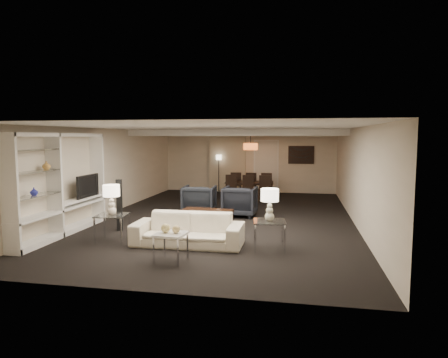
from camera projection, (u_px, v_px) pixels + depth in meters
floor at (224, 218)px, 11.20m from camera, size 11.00×11.00×0.00m
ceiling at (224, 128)px, 10.93m from camera, size 7.00×11.00×0.02m
wall_back at (249, 162)px, 16.44m from camera, size 7.00×0.02×2.50m
wall_front at (151, 208)px, 5.69m from camera, size 7.00×0.02×2.50m
wall_left at (107, 172)px, 11.72m from camera, size 0.02×11.00×2.50m
wall_right at (356, 176)px, 10.41m from camera, size 0.02×11.00×2.50m
ceiling_soffit at (242, 133)px, 14.36m from camera, size 7.00×4.00×0.20m
curtains at (227, 163)px, 16.53m from camera, size 1.50×0.12×2.40m
door at (266, 167)px, 16.30m from camera, size 0.90×0.05×2.10m
painting at (301, 155)px, 15.97m from camera, size 0.95×0.04×0.65m
media_unit at (61, 185)px, 9.16m from camera, size 0.38×3.40×2.35m
pendant_light at (251, 147)px, 14.36m from camera, size 0.52×0.52×0.24m
sofa at (188, 230)px, 8.34m from camera, size 2.30×0.92×0.67m
coffee_table at (206, 219)px, 9.91m from camera, size 1.33×0.87×0.45m
armchair_left at (199, 200)px, 11.66m from camera, size 0.97×0.99×0.85m
armchair_right at (240, 201)px, 11.44m from camera, size 0.94×0.97×0.85m
side_table_left at (112, 228)px, 8.66m from camera, size 0.70×0.70×0.59m
side_table_right at (269, 235)px, 8.02m from camera, size 0.71×0.71×0.59m
table_lamp_left at (112, 200)px, 8.60m from camera, size 0.39×0.39×0.65m
table_lamp_right at (270, 205)px, 7.96m from camera, size 0.37×0.37×0.65m
marble_table at (171, 247)px, 7.27m from camera, size 0.57×0.57×0.53m
gold_gourd_a at (166, 228)px, 7.25m from camera, size 0.17×0.17×0.17m
gold_gourd_b at (176, 229)px, 7.22m from camera, size 0.15×0.15×0.15m
television at (84, 186)px, 10.07m from camera, size 0.98×0.13×0.57m
vase_blue at (34, 191)px, 8.22m from camera, size 0.16×0.16×0.17m
vase_amber at (46, 165)px, 8.61m from camera, size 0.17×0.17×0.18m
floor_speaker at (119, 205)px, 9.65m from camera, size 0.17×0.17×1.24m
dining_table at (249, 190)px, 14.71m from camera, size 1.82×1.11×0.62m
chair_nl at (230, 188)px, 14.17m from camera, size 0.43×0.43×0.92m
chair_nm at (247, 188)px, 14.06m from camera, size 0.46×0.46×0.92m
chair_nr at (264, 189)px, 13.95m from camera, size 0.45×0.45×0.92m
chair_fl at (236, 184)px, 15.44m from camera, size 0.47×0.47×0.92m
chair_fm at (251, 184)px, 15.33m from camera, size 0.44×0.44×0.92m
chair_fr at (267, 185)px, 15.22m from camera, size 0.45×0.45×0.92m
floor_lamp at (219, 173)px, 16.42m from camera, size 0.26×0.26×1.54m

